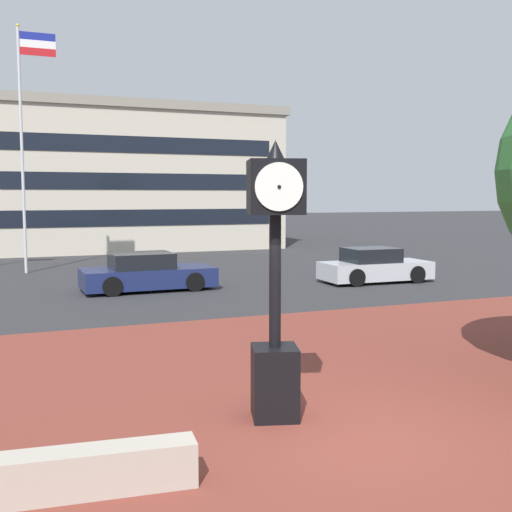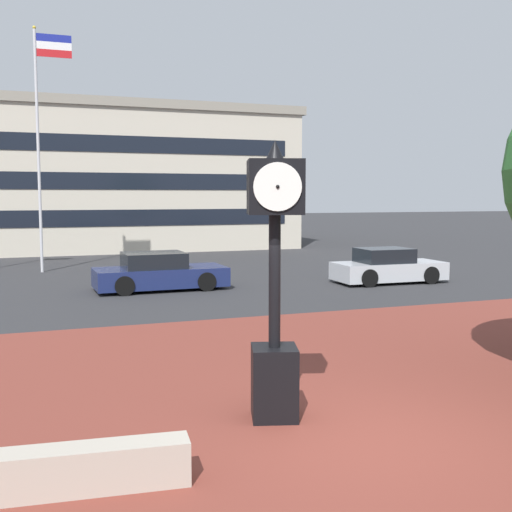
# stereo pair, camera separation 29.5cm
# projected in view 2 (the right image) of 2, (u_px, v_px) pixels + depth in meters

# --- Properties ---
(ground_plane) EXTENTS (200.00, 200.00, 0.00)m
(ground_plane) POSITION_uv_depth(u_px,v_px,m) (359.00, 439.00, 8.15)
(ground_plane) COLOR #2D2D30
(plaza_brick_paving) EXTENTS (44.00, 12.30, 0.01)m
(plaza_brick_paving) POSITION_uv_depth(u_px,v_px,m) (294.00, 391.00, 10.17)
(plaza_brick_paving) COLOR brown
(plaza_brick_paving) RESTS_ON ground
(planter_wall) EXTENTS (3.22, 0.72, 0.50)m
(planter_wall) POSITION_uv_depth(u_px,v_px,m) (39.00, 474.00, 6.58)
(planter_wall) COLOR #ADA393
(planter_wall) RESTS_ON ground
(street_clock) EXTENTS (0.94, 0.96, 3.95)m
(street_clock) POSITION_uv_depth(u_px,v_px,m) (275.00, 281.00, 8.75)
(street_clock) COLOR black
(street_clock) RESTS_ON ground
(car_street_mid) EXTENTS (4.10, 1.86, 1.28)m
(car_street_mid) POSITION_uv_depth(u_px,v_px,m) (388.00, 267.00, 22.84)
(car_street_mid) COLOR #B7BABF
(car_street_mid) RESTS_ON ground
(car_street_far) EXTENTS (4.45, 2.06, 1.28)m
(car_street_far) POSITION_uv_depth(u_px,v_px,m) (159.00, 273.00, 21.13)
(car_street_far) COLOR navy
(car_street_far) RESTS_ON ground
(flagpole_secondary) EXTENTS (1.51, 0.14, 10.06)m
(flagpole_secondary) POSITION_uv_depth(u_px,v_px,m) (41.00, 132.00, 25.56)
(flagpole_secondary) COLOR silver
(flagpole_secondary) RESTS_ON ground
(civic_building) EXTENTS (22.59, 14.79, 8.48)m
(civic_building) POSITION_uv_depth(u_px,v_px,m) (100.00, 180.00, 40.31)
(civic_building) COLOR beige
(civic_building) RESTS_ON ground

